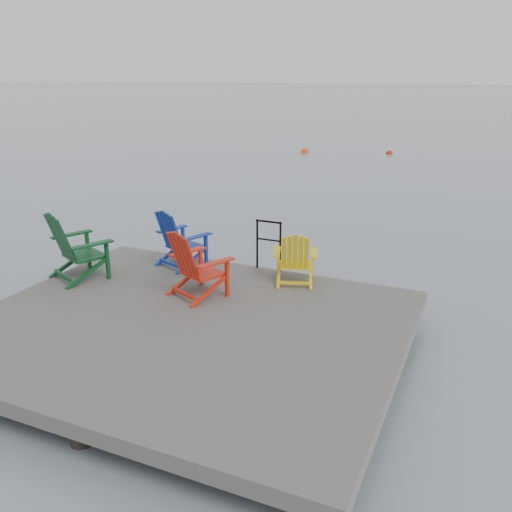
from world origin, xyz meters
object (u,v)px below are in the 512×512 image
at_px(chair_green, 75,246).
at_px(chair_red, 195,263).
at_px(chair_blue, 179,238).
at_px(handrail, 269,240).
at_px(buoy_a, 389,154).
at_px(chair_yellow, 295,258).
at_px(buoy_b, 305,152).

distance_m(chair_green, chair_red, 2.24).
bearing_deg(chair_red, chair_green, -152.42).
xyz_separation_m(chair_blue, chair_red, (0.97, -1.10, 0.01)).
xyz_separation_m(chair_green, chair_red, (2.23, 0.16, -0.05)).
distance_m(handrail, chair_green, 3.29).
relative_size(chair_green, buoy_a, 3.35).
distance_m(handrail, chair_red, 1.68).
relative_size(chair_blue, chair_yellow, 1.16).
distance_m(chair_green, buoy_b, 19.82).
relative_size(chair_green, buoy_b, 2.84).
relative_size(buoy_a, buoy_b, 0.85).
relative_size(chair_red, chair_yellow, 1.20).
bearing_deg(chair_green, chair_yellow, 44.62).
height_order(handrail, buoy_b, handrail).
bearing_deg(chair_blue, handrail, 37.63).
relative_size(handrail, buoy_b, 2.18).
height_order(chair_green, buoy_b, chair_green).
relative_size(chair_red, buoy_b, 2.61).
bearing_deg(chair_yellow, chair_red, -156.93).
bearing_deg(buoy_b, chair_yellow, -71.43).
bearing_deg(chair_red, chair_yellow, 65.85).
bearing_deg(buoy_a, buoy_b, -163.05).
relative_size(handrail, chair_blue, 0.86).
bearing_deg(chair_red, handrail, 93.87).
bearing_deg(buoy_a, chair_blue, -90.18).
relative_size(chair_green, chair_blue, 1.12).
distance_m(handrail, buoy_b, 18.72).
bearing_deg(chair_yellow, handrail, 126.05).
height_order(chair_blue, buoy_b, chair_blue).
height_order(chair_yellow, buoy_b, chair_yellow).
bearing_deg(chair_red, buoy_b, 127.78).
height_order(handrail, chair_yellow, chair_yellow).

